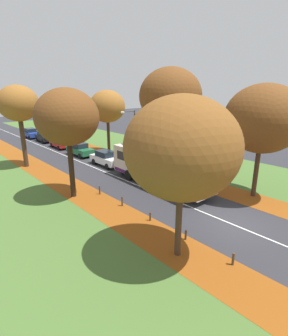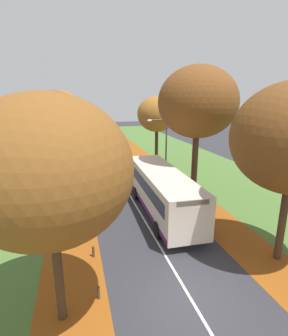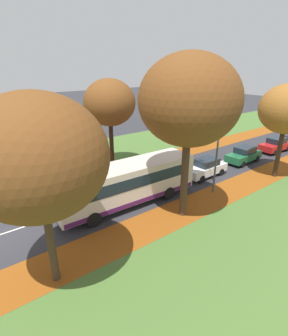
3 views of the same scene
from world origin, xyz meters
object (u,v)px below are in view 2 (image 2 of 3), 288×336
object	(u,v)px
tree_left_nearest	(48,171)
streetlamp_right	(163,144)
bollard_fourth	(89,224)
bollard_third	(93,252)
car_red_third_in_line	(117,149)
car_green_following	(124,158)
tree_left_mid	(61,109)
car_black_fourth_in_line	(112,142)
bollard_second	(98,293)
bus	(162,190)
tree_right_near	(198,103)
bollard_fifth	(86,205)
car_blue_trailing	(106,138)
car_white_lead	(135,170)
tree_left_near	(54,123)
tree_right_mid	(157,114)

from	to	relation	value
tree_left_nearest	streetlamp_right	size ratio (longest dim) A/B	1.34
tree_left_nearest	bollard_fourth	bearing A→B (deg)	78.08
bollard_third	car_red_third_in_line	xyz separation A→B (m)	(5.15, 24.41, 0.51)
streetlamp_right	car_green_following	size ratio (longest dim) A/B	1.41
tree_left_mid	bollard_fourth	distance (m)	16.37
car_black_fourth_in_line	car_green_following	bearing A→B (deg)	-90.95
tree_left_nearest	bollard_second	world-z (taller)	tree_left_nearest
streetlamp_right	bus	bearing A→B (deg)	-109.14
tree_right_near	bollard_fifth	xyz separation A→B (m)	(-8.48, -0.42, -7.08)
tree_left_mid	car_black_fourth_in_line	world-z (taller)	tree_left_mid
car_black_fourth_in_line	car_blue_trailing	distance (m)	5.02
tree_right_near	bollard_fifth	size ratio (longest dim) A/B	13.71
tree_right_near	tree_left_nearest	bearing A→B (deg)	-134.87
car_white_lead	car_green_following	size ratio (longest dim) A/B	0.99
streetlamp_right	car_blue_trailing	distance (m)	24.99
bollard_third	car_white_lead	distance (m)	13.50
car_green_following	car_black_fourth_in_line	xyz separation A→B (m)	(0.20, 11.86, 0.00)
bollard_fourth	car_black_fourth_in_line	size ratio (longest dim) A/B	0.18
tree_left_mid	streetlamp_right	distance (m)	11.98
streetlamp_right	car_blue_trailing	world-z (taller)	streetlamp_right
tree_left_nearest	car_red_third_in_line	distance (m)	29.10
tree_left_mid	streetlamp_right	world-z (taller)	tree_left_mid
tree_left_near	car_blue_trailing	size ratio (longest dim) A/B	1.96
streetlamp_right	car_green_following	world-z (taller)	streetlamp_right
bollard_fifth	car_white_lead	size ratio (longest dim) A/B	0.18
car_white_lead	bollard_third	bearing A→B (deg)	-111.88
bollard_third	car_blue_trailing	bearing A→B (deg)	82.15
tree_left_mid	bollard_fourth	size ratio (longest dim) A/B	11.48
tree_right_near	car_black_fourth_in_line	bearing A→B (deg)	97.62
bollard_fifth	bus	bearing A→B (deg)	-18.81
tree_right_mid	bollard_fourth	size ratio (longest dim) A/B	10.75
car_white_lead	car_black_fourth_in_line	distance (m)	17.74
tree_left_mid	streetlamp_right	size ratio (longest dim) A/B	1.43
tree_left_near	tree_right_mid	distance (m)	14.96
bollard_fifth	car_white_lead	distance (m)	8.35
streetlamp_right	car_blue_trailing	size ratio (longest dim) A/B	1.42
bus	car_white_lead	size ratio (longest dim) A/B	2.49
tree_left_nearest	tree_right_mid	size ratio (longest dim) A/B	1.00
tree_right_near	car_green_following	world-z (taller)	tree_right_near
tree_right_mid	tree_left_near	bearing A→B (deg)	-135.20
streetlamp_right	car_white_lead	distance (m)	4.15
bollard_third	streetlamp_right	distance (m)	13.24
tree_left_nearest	car_green_following	world-z (taller)	tree_left_nearest
tree_left_mid	bollard_fourth	world-z (taller)	tree_left_mid
bollard_second	bollard_fourth	size ratio (longest dim) A/B	0.77
tree_right_near	car_green_following	bearing A→B (deg)	105.73
bus	tree_left_nearest	bearing A→B (deg)	-129.65
bus	car_blue_trailing	xyz separation A→B (m)	(-0.15, 31.08, -0.89)
tree_left_nearest	tree_left_near	bearing A→B (deg)	92.21
tree_left_nearest	streetlamp_right	distance (m)	16.61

